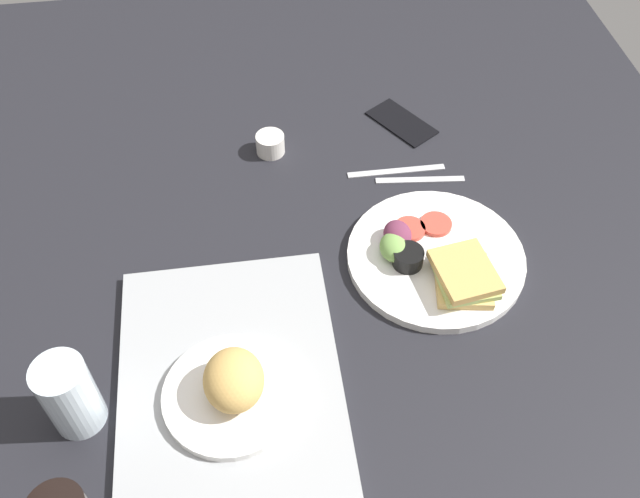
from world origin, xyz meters
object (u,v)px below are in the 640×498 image
(serving_tray, at_px, (231,383))
(drinking_glass, at_px, (69,395))
(cell_phone, at_px, (402,122))
(plate_with_salad, at_px, (435,259))
(espresso_cup, at_px, (270,144))
(knife, at_px, (396,171))
(fork, at_px, (420,179))
(bread_plate_near, at_px, (232,387))

(serving_tray, bearing_deg, drinking_glass, 95.29)
(cell_phone, bearing_deg, plate_with_salad, 143.18)
(espresso_cup, height_order, knife, espresso_cup)
(serving_tray, distance_m, plate_with_salad, 0.40)
(serving_tray, xyz_separation_m, drinking_glass, (-0.02, 0.22, 0.06))
(serving_tray, height_order, fork, serving_tray)
(serving_tray, bearing_deg, espresso_cup, -12.05)
(bread_plate_near, height_order, espresso_cup, bread_plate_near)
(fork, bearing_deg, drinking_glass, 40.29)
(serving_tray, xyz_separation_m, cell_phone, (0.56, -0.38, -0.00))
(espresso_cup, bearing_deg, cell_phone, -80.18)
(bread_plate_near, distance_m, fork, 0.57)
(plate_with_salad, relative_size, drinking_glass, 2.31)
(plate_with_salad, bearing_deg, fork, -6.64)
(serving_tray, distance_m, bread_plate_near, 0.05)
(bread_plate_near, bearing_deg, drinking_glass, 88.18)
(knife, xyz_separation_m, cell_phone, (0.14, -0.04, 0.00))
(drinking_glass, relative_size, fork, 0.78)
(bread_plate_near, bearing_deg, plate_with_salad, -59.38)
(plate_with_salad, height_order, drinking_glass, drinking_glass)
(plate_with_salad, bearing_deg, bread_plate_near, 120.62)
(drinking_glass, bearing_deg, espresso_cup, -31.66)
(cell_phone, bearing_deg, bread_plate_near, 113.98)
(bread_plate_near, relative_size, drinking_glass, 1.51)
(plate_with_salad, distance_m, drinking_glass, 0.61)
(serving_tray, relative_size, knife, 2.37)
(serving_tray, xyz_separation_m, fork, (0.39, -0.38, -0.01))
(espresso_cup, bearing_deg, bread_plate_near, 168.98)
(espresso_cup, height_order, cell_phone, espresso_cup)
(fork, bearing_deg, espresso_cup, -17.74)
(drinking_glass, bearing_deg, bread_plate_near, -91.82)
(espresso_cup, distance_m, cell_phone, 0.28)
(fork, xyz_separation_m, knife, (0.03, 0.04, 0.00))
(cell_phone, bearing_deg, espresso_cup, 66.80)
(bread_plate_near, height_order, plate_with_salad, bread_plate_near)
(knife, bearing_deg, fork, 143.72)
(cell_phone, bearing_deg, drinking_glass, 100.80)
(bread_plate_near, bearing_deg, serving_tray, 8.89)
(bread_plate_near, height_order, knife, bread_plate_near)
(fork, bearing_deg, cell_phone, -84.24)
(drinking_glass, xyz_separation_m, knife, (0.44, -0.56, -0.06))
(bread_plate_near, height_order, drinking_glass, drinking_glass)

